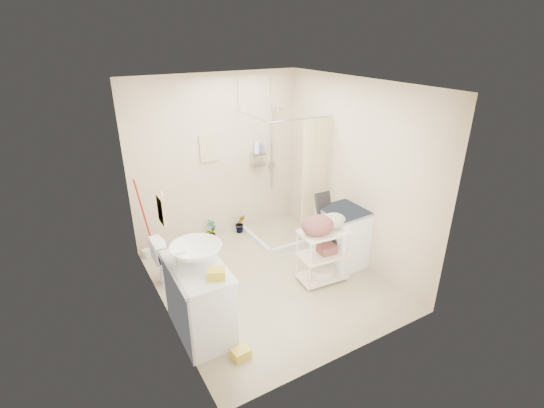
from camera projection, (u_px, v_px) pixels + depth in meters
The scene contains 23 objects.
floor at pixel (269, 279), 5.43m from camera, with size 3.20×3.20×0.00m, color tan.
ceiling at pixel (268, 84), 4.37m from camera, with size 2.80×3.20×0.04m, color silver.
wall_back at pixel (218, 159), 6.16m from camera, with size 2.80×0.04×2.60m, color beige.
wall_front at pixel (354, 248), 3.63m from camera, with size 2.80×0.04×2.60m, color beige.
wall_left at pixel (156, 217), 4.26m from camera, with size 0.04×3.20×2.60m, color beige.
wall_right at pixel (354, 173), 5.54m from camera, with size 0.04×3.20×2.60m, color beige.
vanity at pixel (199, 299), 4.33m from camera, with size 0.55×0.99×0.87m, color silver.
sink at pixel (196, 253), 4.21m from camera, with size 0.56×0.56×0.19m, color white.
counter_basket at pixel (216, 273), 3.93m from camera, with size 0.18×0.14×0.10m, color gold.
floor_basket at pixel (241, 352), 4.11m from camera, with size 0.26×0.20×0.14m, color yellow.
toilet at pixel (178, 257), 5.32m from camera, with size 0.37×0.66×0.67m, color white.
mop at pixel (141, 218), 5.70m from camera, with size 0.12×0.12×1.29m, color #A71D0A, non-canonical shape.
potted_plant_a at pixel (212, 230), 6.39m from camera, with size 0.19×0.13×0.35m, color maroon.
potted_plant_b at pixel (240, 223), 6.63m from camera, with size 0.18×0.15×0.33m, color brown.
hanging_towel at pixel (208, 148), 6.00m from camera, with size 0.28×0.03×0.42m, color beige.
towel_ring at pixel (161, 209), 4.04m from camera, with size 0.04×0.22×0.34m, color #DDCD85, non-canonical shape.
tp_holder at pixel (164, 259), 4.55m from camera, with size 0.08×0.12×0.14m, color white, non-canonical shape.
shower at pixel (282, 175), 6.22m from camera, with size 1.10×1.10×2.10m, color silver, non-canonical shape.
shampoo_bottle_a at pixel (257, 145), 6.32m from camera, with size 0.10×0.10×0.26m, color silver.
shampoo_bottle_b at pixel (262, 147), 6.42m from camera, with size 0.07×0.07×0.15m, color #4F5FAF.
washing_machine at pixel (343, 237), 5.64m from camera, with size 0.59×0.61×0.86m, color white.
laundry_rack at pixel (323, 251), 5.24m from camera, with size 0.65×0.38×0.90m, color #F3E5CC, non-canonical shape.
ironing_board at pixel (326, 229), 5.59m from camera, with size 0.32×0.09×1.11m, color black, non-canonical shape.
Camera 1 is at (-2.24, -3.95, 3.15)m, focal length 26.00 mm.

